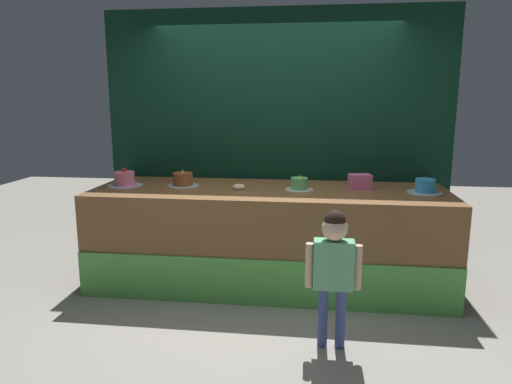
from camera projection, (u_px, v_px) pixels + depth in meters
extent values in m
plane|color=gray|center=(262.00, 305.00, 4.03)|extent=(12.00, 12.00, 0.00)
cube|color=brown|center=(269.00, 236.00, 4.46)|extent=(3.32, 1.07, 0.93)
cube|color=#59B24C|center=(262.00, 283.00, 3.98)|extent=(3.32, 0.02, 0.42)
cube|color=black|center=(275.00, 140.00, 4.90)|extent=(3.59, 0.08, 2.66)
cylinder|color=#3F4C8C|center=(323.00, 317.00, 3.34)|extent=(0.07, 0.07, 0.45)
cylinder|color=#3F4C8C|center=(341.00, 318.00, 3.32)|extent=(0.07, 0.07, 0.45)
cube|color=#66B27F|center=(333.00, 264.00, 3.25)|extent=(0.28, 0.13, 0.35)
cylinder|color=beige|center=(309.00, 265.00, 3.27)|extent=(0.06, 0.06, 0.32)
cylinder|color=beige|center=(358.00, 267.00, 3.23)|extent=(0.06, 0.06, 0.32)
sphere|color=beige|center=(335.00, 228.00, 3.19)|extent=(0.18, 0.18, 0.18)
sphere|color=black|center=(335.00, 221.00, 3.18)|extent=(0.15, 0.15, 0.15)
cube|color=pink|center=(360.00, 182.00, 4.37)|extent=(0.22, 0.18, 0.14)
torus|color=beige|center=(239.00, 187.00, 4.36)|extent=(0.12, 0.12, 0.04)
cylinder|color=silver|center=(125.00, 185.00, 4.52)|extent=(0.34, 0.34, 0.01)
cylinder|color=pink|center=(125.00, 178.00, 4.51)|extent=(0.19, 0.19, 0.13)
sphere|color=red|center=(124.00, 170.00, 4.49)|extent=(0.04, 0.04, 0.04)
cylinder|color=silver|center=(183.00, 186.00, 4.51)|extent=(0.31, 0.31, 0.01)
cylinder|color=brown|center=(183.00, 179.00, 4.50)|extent=(0.19, 0.19, 0.12)
cone|color=#F2E566|center=(183.00, 171.00, 4.48)|extent=(0.02, 0.02, 0.04)
cylinder|color=silver|center=(299.00, 190.00, 4.32)|extent=(0.27, 0.27, 0.01)
cylinder|color=#59B259|center=(299.00, 183.00, 4.31)|extent=(0.16, 0.16, 0.11)
cone|color=#F2E566|center=(299.00, 176.00, 4.29)|extent=(0.02, 0.02, 0.03)
cylinder|color=silver|center=(425.00, 193.00, 4.18)|extent=(0.32, 0.32, 0.01)
cylinder|color=#3399D8|center=(425.00, 185.00, 4.17)|extent=(0.18, 0.18, 0.12)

